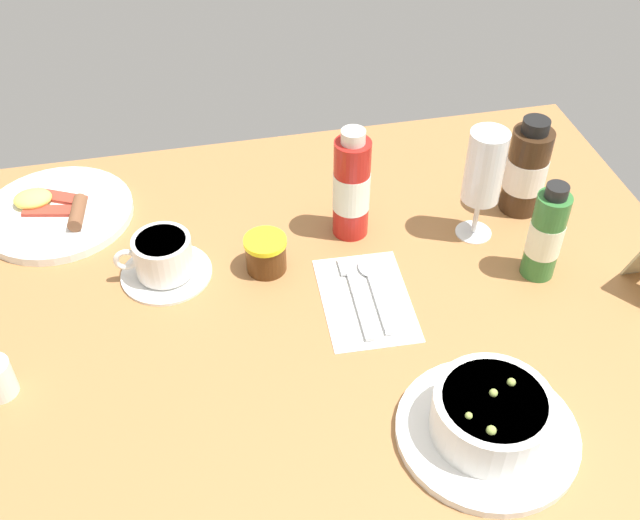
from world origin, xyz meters
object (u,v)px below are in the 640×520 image
at_px(sauce_bottle_brown, 526,170).
at_px(sauce_bottle_red, 351,187).
at_px(breakfast_plate, 56,212).
at_px(jam_jar, 266,254).
at_px(wine_glass, 484,171).
at_px(coffee_cup, 163,259).
at_px(sauce_bottle_green, 546,235).
at_px(porridge_bowl, 490,419).
at_px(cutlery_setting, 365,296).

bearing_deg(sauce_bottle_brown, sauce_bottle_red, -179.89).
distance_m(sauce_bottle_red, breakfast_plate, 0.48).
distance_m(jam_jar, sauce_bottle_red, 0.16).
bearing_deg(wine_glass, coffee_cup, 179.41).
distance_m(jam_jar, sauce_bottle_green, 0.40).
bearing_deg(porridge_bowl, jam_jar, 121.17).
bearing_deg(wine_glass, sauce_bottle_red, 166.39).
relative_size(porridge_bowl, coffee_cup, 1.60).
bearing_deg(cutlery_setting, coffee_cup, 158.49).
bearing_deg(breakfast_plate, cutlery_setting, -32.86).
bearing_deg(cutlery_setting, sauce_bottle_green, -0.25).
distance_m(coffee_cup, wine_glass, 0.48).
xyz_separation_m(cutlery_setting, coffee_cup, (-0.27, 0.11, 0.03)).
bearing_deg(cutlery_setting, jam_jar, 144.48).
bearing_deg(jam_jar, sauce_bottle_brown, 7.81).
relative_size(coffee_cup, sauce_bottle_brown, 0.84).
bearing_deg(porridge_bowl, breakfast_plate, 133.96).
distance_m(cutlery_setting, sauce_bottle_brown, 0.34).
bearing_deg(sauce_bottle_red, jam_jar, -157.90).
xyz_separation_m(wine_glass, breakfast_plate, (-0.64, 0.18, -0.11)).
height_order(coffee_cup, breakfast_plate, coffee_cup).
relative_size(jam_jar, sauce_bottle_green, 0.40).
bearing_deg(wine_glass, sauce_bottle_brown, 25.92).
relative_size(wine_glass, sauce_bottle_brown, 1.12).
height_order(porridge_bowl, sauce_bottle_red, sauce_bottle_red).
distance_m(coffee_cup, jam_jar, 0.15).
height_order(coffee_cup, sauce_bottle_red, sauce_bottle_red).
xyz_separation_m(cutlery_setting, sauce_bottle_red, (0.01, 0.15, 0.08)).
height_order(jam_jar, sauce_bottle_red, sauce_bottle_red).
distance_m(coffee_cup, sauce_bottle_brown, 0.57).
xyz_separation_m(sauce_bottle_red, sauce_bottle_brown, (0.28, 0.00, -0.01)).
height_order(jam_jar, sauce_bottle_brown, sauce_bottle_brown).
bearing_deg(sauce_bottle_green, sauce_bottle_red, 148.69).
bearing_deg(sauce_bottle_brown, cutlery_setting, -153.23).
xyz_separation_m(porridge_bowl, sauce_bottle_red, (-0.07, 0.41, 0.05)).
xyz_separation_m(porridge_bowl, jam_jar, (-0.21, 0.35, -0.01)).
xyz_separation_m(porridge_bowl, wine_glass, (0.12, 0.36, 0.08)).
relative_size(coffee_cup, breakfast_plate, 0.57).
bearing_deg(coffee_cup, sauce_bottle_red, 7.97).
bearing_deg(breakfast_plate, wine_glass, -15.64).
bearing_deg(sauce_bottle_brown, porridge_bowl, -117.74).
xyz_separation_m(jam_jar, sauce_bottle_green, (0.39, -0.09, 0.04)).
bearing_deg(sauce_bottle_red, sauce_bottle_brown, 0.11).
distance_m(porridge_bowl, wine_glass, 0.39).
height_order(wine_glass, breakfast_plate, wine_glass).
relative_size(porridge_bowl, sauce_bottle_green, 1.38).
bearing_deg(sauce_bottle_brown, coffee_cup, -175.89).
bearing_deg(coffee_cup, cutlery_setting, -21.51).
height_order(porridge_bowl, coffee_cup, porridge_bowl).
bearing_deg(coffee_cup, sauce_bottle_brown, 4.11).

